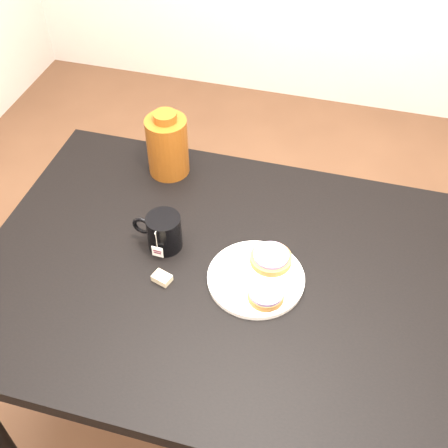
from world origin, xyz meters
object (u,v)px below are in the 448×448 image
Objects in this scene: plate at (256,278)px; mug at (163,232)px; bagel_back at (271,258)px; bagel_front at (266,294)px; table at (250,297)px; teabag_pouch at (162,278)px; bagel_package at (167,145)px.

plate is 1.79× the size of mug.
bagel_back is 0.12m from bagel_front.
table is 11.72× the size of bagel_front.
bagel_back is 0.28m from teabag_pouch.
table is 0.24m from teabag_pouch.
bagel_front is at bearing 1.36° from teabag_pouch.
bagel_front is 0.32m from mug.
table is at bearing -126.14° from bagel_back.
plate is at bearing 123.25° from bagel_front.
bagel_back is at bearing 67.42° from plate.
plate is 2.03× the size of bagel_front.
teabag_pouch is at bearing -154.02° from bagel_back.
bagel_front is 2.65× the size of teabag_pouch.
bagel_front is 0.88× the size of mug.
bagel_front reaches higher than plate.
mug is at bearing -178.49° from bagel_back.
teabag_pouch is (-0.23, -0.06, -0.00)m from plate.
bagel_package is (-0.09, 0.29, 0.04)m from mug.
plate and teabag_pouch have the same top height.
bagel_package is at bearing 142.55° from bagel_back.
bagel_front is (0.05, -0.06, 0.11)m from table.
teabag_pouch is 0.43m from bagel_package.
bagel_back is at bearing 96.12° from bagel_front.
plate is 0.50m from bagel_package.
bagel_package is (-0.35, 0.34, 0.09)m from plate.
bagel_back is (0.04, 0.05, 0.11)m from table.
bagel_back and bagel_front have the same top height.
plate is 1.18× the size of bagel_package.
mug is at bearing 168.71° from plate.
bagel_package is at bearing 134.84° from table.
plate is at bearing 15.54° from teabag_pouch.
bagel_package is (-0.12, 0.41, 0.09)m from teabag_pouch.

